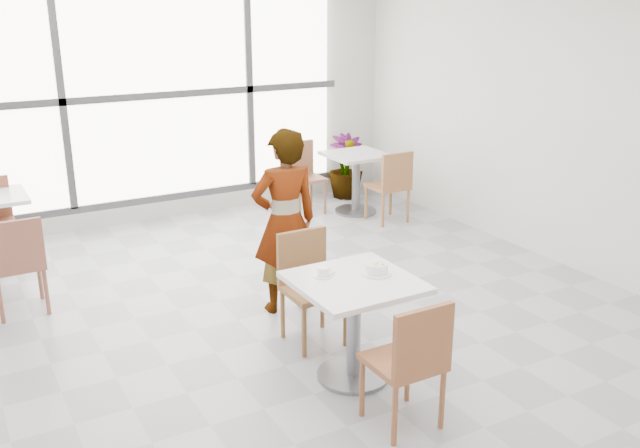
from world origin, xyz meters
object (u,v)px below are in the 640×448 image
chair_far (308,279)px  plant_right (346,166)px  person (285,222)px  bg_chair_right_near (392,182)px  main_table (354,310)px  bg_chair_left_near (17,259)px  chair_near (411,357)px  coffee_cup (323,272)px  oatmeal_bowl (377,268)px  bg_chair_right_far (302,172)px  bg_table_right (356,174)px

chair_far → plant_right: (2.38, 3.32, -0.08)m
person → bg_chair_right_near: person is taller
chair_far → bg_chair_right_near: same height
main_table → bg_chair_left_near: bg_chair_left_near is taller
plant_right → chair_near: bearing=-117.2°
person → bg_chair_left_near: bearing=-21.4°
bg_chair_left_near → chair_far: bearing=140.8°
bg_chair_left_near → bg_chair_right_near: bearing=-172.6°
coffee_cup → plant_right: bearing=56.5°
chair_far → oatmeal_bowl: size_ratio=4.14×
bg_chair_left_near → bg_chair_right_far: bearing=-156.7°
bg_table_right → bg_chair_right_near: (0.13, -0.57, 0.01)m
oatmeal_bowl → bg_chair_right_near: bearing=53.1°
chair_far → bg_chair_left_near: size_ratio=1.00×
main_table → oatmeal_bowl: 0.33m
bg_chair_right_far → oatmeal_bowl: bearing=-110.6°
coffee_cup → bg_chair_right_far: bg_chair_right_far is taller
bg_chair_right_near → bg_chair_right_far: 1.18m
main_table → bg_chair_left_near: bearing=130.1°
chair_near → bg_table_right: size_ratio=1.16×
main_table → bg_chair_right_near: bg_chair_right_near is taller
main_table → bg_chair_left_near: (-1.90, 2.25, -0.02)m
bg_table_right → bg_chair_right_far: (-0.55, 0.39, 0.01)m
person → bg_table_right: size_ratio=2.11×
bg_table_right → plant_right: plant_right is taller
person → bg_chair_right_near: size_ratio=1.82×
bg_chair_right_near → plant_right: 1.23m
person → bg_chair_left_near: person is taller
oatmeal_bowl → plant_right: bearing=61.1°
chair_far → oatmeal_bowl: 0.76m
chair_far → oatmeal_bowl: (0.17, -0.68, 0.29)m
person → bg_chair_right_near: bearing=-139.8°
main_table → bg_chair_right_far: bg_chair_right_far is taller
oatmeal_bowl → plant_right: (2.21, 4.00, -0.37)m
oatmeal_bowl → bg_chair_left_near: (-2.09, 2.24, -0.29)m
main_table → bg_chair_right_far: bearing=67.0°
chair_far → bg_chair_left_near: bearing=140.8°
chair_near → chair_far: (0.04, 1.39, 0.00)m
chair_near → person: bearing=-93.8°
person → plant_right: size_ratio=1.87×
oatmeal_bowl → chair_far: bearing=104.2°
chair_far → coffee_cup: size_ratio=5.47×
bg_table_right → chair_near: bearing=-118.1°
main_table → chair_near: 0.70m
oatmeal_bowl → coffee_cup: 0.37m
main_table → bg_chair_right_near: (2.28, 2.79, -0.02)m
main_table → bg_chair_right_near: size_ratio=0.92×
chair_far → plant_right: size_ratio=1.03×
bg_chair_right_near → bg_chair_right_far: (-0.68, 0.96, 0.00)m
chair_far → bg_chair_right_far: 3.45m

